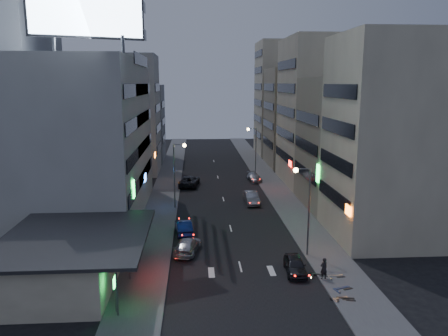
{
  "coord_description": "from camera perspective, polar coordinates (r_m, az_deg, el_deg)",
  "views": [
    {
      "loc": [
        -3.72,
        -30.63,
        15.37
      ],
      "look_at": [
        -0.34,
        19.56,
        5.53
      ],
      "focal_mm": 35.0,
      "sensor_mm": 36.0,
      "label": 1
    }
  ],
  "objects": [
    {
      "name": "person",
      "position": [
        36.15,
        12.9,
        -12.67
      ],
      "size": [
        0.74,
        0.6,
        1.74
      ],
      "primitive_type": "imported",
      "rotation": [
        0.0,
        0.0,
        3.48
      ],
      "color": "black",
      "rests_on": "sidewalk_right"
    },
    {
      "name": "scooter_silver_b",
      "position": [
        37.35,
        15.25,
        -12.46
      ],
      "size": [
        0.88,
        1.99,
        1.18
      ],
      "primitive_type": null,
      "rotation": [
        0.0,
        0.0,
        1.7
      ],
      "color": "#B4B5BC",
      "rests_on": "sidewalk_right"
    },
    {
      "name": "shophouse_far",
      "position": [
        68.38,
        12.14,
        7.16
      ],
      "size": [
        10.0,
        14.0,
        22.0
      ],
      "primitive_type": "cube",
      "color": "beige",
      "rests_on": "ground"
    },
    {
      "name": "billboard",
      "position": [
        42.12,
        -17.52,
        19.17
      ],
      "size": [
        9.52,
        3.75,
        6.2
      ],
      "rotation": [
        0.0,
        0.0,
        0.35
      ],
      "color": "#595B60",
      "rests_on": "white_building"
    },
    {
      "name": "scooter_blue",
      "position": [
        35.56,
        15.94,
        -13.67
      ],
      "size": [
        1.27,
        2.16,
        1.25
      ],
      "primitive_type": null,
      "rotation": [
        0.0,
        0.0,
        1.88
      ],
      "color": "navy",
      "rests_on": "sidewalk_right"
    },
    {
      "name": "far_left_a",
      "position": [
        76.73,
        -12.76,
        6.78
      ],
      "size": [
        11.0,
        10.0,
        20.0
      ],
      "primitive_type": "cube",
      "color": "#A4A4A0",
      "rests_on": "ground"
    },
    {
      "name": "street_lamp_right_near",
      "position": [
        39.17,
        10.53,
        -3.93
      ],
      "size": [
        1.6,
        0.44,
        8.02
      ],
      "color": "#595B60",
      "rests_on": "sidewalk_right"
    },
    {
      "name": "far_right_a",
      "position": [
        83.13,
        9.59,
        6.52
      ],
      "size": [
        11.0,
        12.0,
        18.0
      ],
      "primitive_type": "cube",
      "color": "gray",
      "rests_on": "ground"
    },
    {
      "name": "sidewalk_left",
      "position": [
        62.68,
        -7.66,
        -3.17
      ],
      "size": [
        4.0,
        120.0,
        0.12
      ],
      "primitive_type": "cube",
      "color": "#4C4C4F",
      "rests_on": "ground"
    },
    {
      "name": "road_car_blue",
      "position": [
        45.66,
        -5.3,
        -7.69
      ],
      "size": [
        2.07,
        4.55,
        1.45
      ],
      "primitive_type": "imported",
      "rotation": [
        0.0,
        0.0,
        3.27
      ],
      "color": "navy",
      "rests_on": "ground"
    },
    {
      "name": "sidewalk_right",
      "position": [
        63.62,
        6.89,
        -2.94
      ],
      "size": [
        4.0,
        120.0,
        0.12
      ],
      "primitive_type": "cube",
      "color": "#4C4C4F",
      "rests_on": "ground"
    },
    {
      "name": "scooter_black_b",
      "position": [
        37.09,
        13.36,
        -12.59
      ],
      "size": [
        1.04,
        1.91,
        1.11
      ],
      "primitive_type": null,
      "rotation": [
        0.0,
        0.0,
        1.32
      ],
      "color": "black",
      "rests_on": "sidewalk_right"
    },
    {
      "name": "ground",
      "position": [
        34.47,
        2.86,
        -15.43
      ],
      "size": [
        180.0,
        180.0,
        0.0
      ],
      "primitive_type": "plane",
      "color": "black",
      "rests_on": "ground"
    },
    {
      "name": "food_court",
      "position": [
        36.71,
        -20.04,
        -11.03
      ],
      "size": [
        11.0,
        13.0,
        3.88
      ],
      "color": "beige",
      "rests_on": "ground"
    },
    {
      "name": "parked_car_right_near",
      "position": [
        37.12,
        9.27,
        -12.4
      ],
      "size": [
        1.87,
        4.08,
        1.36
      ],
      "primitive_type": "imported",
      "rotation": [
        0.0,
        0.0,
        -0.07
      ],
      "color": "#242429",
      "rests_on": "ground"
    },
    {
      "name": "grey_tower",
      "position": [
        58.09,
        -26.98,
        11.5
      ],
      "size": [
        10.0,
        14.0,
        34.0
      ],
      "primitive_type": "cube",
      "color": "gray",
      "rests_on": "ground"
    },
    {
      "name": "far_right_b",
      "position": [
        96.72,
        8.01,
        8.97
      ],
      "size": [
        12.0,
        12.0,
        24.0
      ],
      "primitive_type": "cube",
      "color": "beige",
      "rests_on": "ground"
    },
    {
      "name": "white_building",
      "position": [
        52.73,
        -18.44,
        3.56
      ],
      "size": [
        14.0,
        24.0,
        18.0
      ],
      "primitive_type": "cube",
      "color": "#A4A4A0",
      "rests_on": "ground"
    },
    {
      "name": "parked_car_right_far",
      "position": [
        69.3,
        3.97,
        -1.23
      ],
      "size": [
        2.24,
        4.56,
        1.28
      ],
      "primitive_type": "imported",
      "rotation": [
        0.0,
        0.0,
        0.11
      ],
      "color": "#9D9FA4",
      "rests_on": "ground"
    },
    {
      "name": "street_lamp_right_far",
      "position": [
        71.98,
        3.88,
        3.05
      ],
      "size": [
        1.6,
        0.44,
        8.02
      ],
      "color": "#595B60",
      "rests_on": "sidewalk_right"
    },
    {
      "name": "street_lamp_left",
      "position": [
        53.61,
        -6.12,
        0.25
      ],
      "size": [
        1.6,
        0.44,
        8.02
      ],
      "color": "#595B60",
      "rests_on": "sidewalk_left"
    },
    {
      "name": "parked_car_left",
      "position": [
        66.17,
        -4.54,
        -1.69
      ],
      "size": [
        3.41,
        6.08,
        1.61
      ],
      "primitive_type": "imported",
      "rotation": [
        0.0,
        0.0,
        3.01
      ],
      "color": "#242529",
      "rests_on": "ground"
    },
    {
      "name": "road_car_silver",
      "position": [
        40.84,
        -4.79,
        -10.06
      ],
      "size": [
        2.86,
        4.97,
        1.36
      ],
      "primitive_type": "imported",
      "rotation": [
        0.0,
        0.0,
        2.92
      ],
      "color": "#ACADB4",
      "rests_on": "ground"
    },
    {
      "name": "shophouse_near",
      "position": [
        45.51,
        20.52,
        3.59
      ],
      "size": [
        10.0,
        11.0,
        20.0
      ],
      "primitive_type": "cube",
      "color": "beige",
      "rests_on": "ground"
    },
    {
      "name": "shophouse_mid",
      "position": [
        56.51,
        16.1,
        3.14
      ],
      "size": [
        11.0,
        12.0,
        16.0
      ],
      "primitive_type": "cube",
      "color": "gray",
      "rests_on": "ground"
    },
    {
      "name": "scooter_silver_a",
      "position": [
        34.02,
        15.86,
        -15.06
      ],
      "size": [
        0.84,
        1.75,
        1.03
      ],
      "primitive_type": null,
      "rotation": [
        0.0,
        0.0,
        1.74
      ],
      "color": "#979B9E",
      "rests_on": "sidewalk_right"
    },
    {
      "name": "far_left_b",
      "position": [
        89.82,
        -11.75,
        5.81
      ],
      "size": [
        12.0,
        10.0,
        15.0
      ],
      "primitive_type": "cube",
      "color": "gray",
      "rests_on": "ground"
    },
    {
      "name": "scooter_black_a",
      "position": [
        33.9,
        16.73,
        -15.08
      ],
      "size": [
        1.01,
        1.99,
        1.16
      ],
      "primitive_type": null,
      "rotation": [
        0.0,
        0.0,
        1.37
      ],
      "color": "black",
      "rests_on": "sidewalk_right"
    },
    {
      "name": "parked_car_right_mid",
      "position": [
        56.61,
        3.6,
        -3.9
      ],
      "size": [
        1.75,
        4.72,
        1.54
      ],
      "primitive_type": "imported",
      "rotation": [
        0.0,
        0.0,
        0.02
      ],
      "color": "gray",
      "rests_on": "ground"
    }
  ]
}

